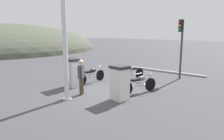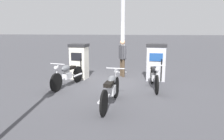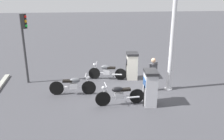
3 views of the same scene
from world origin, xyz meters
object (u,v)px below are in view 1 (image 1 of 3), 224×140
(fuel_pump_near, at_px, (120,83))
(roadside_traffic_light, at_px, (181,39))
(motorcycle_near_pump, at_px, (140,83))
(canopy_support_pole, at_px, (65,48))
(motorcycle_extra, at_px, (131,72))
(fuel_pump_far, at_px, (72,72))
(attendant_person, at_px, (81,75))
(motorcycle_far_pump, at_px, (92,75))

(fuel_pump_near, height_order, roadside_traffic_light, roadside_traffic_light)
(motorcycle_near_pump, height_order, roadside_traffic_light, roadside_traffic_light)
(canopy_support_pole, bearing_deg, motorcycle_extra, -0.32)
(fuel_pump_near, bearing_deg, motorcycle_near_pump, -3.75)
(motorcycle_extra, xyz_separation_m, roadside_traffic_light, (2.35, -1.96, 1.97))
(fuel_pump_far, bearing_deg, roadside_traffic_light, -31.96)
(fuel_pump_far, bearing_deg, attendant_person, -112.27)
(fuel_pump_near, xyz_separation_m, attendant_person, (-0.59, 1.81, 0.18))
(fuel_pump_far, height_order, motorcycle_far_pump, fuel_pump_far)
(motorcycle_far_pump, height_order, attendant_person, attendant_person)
(motorcycle_far_pump, relative_size, attendant_person, 1.29)
(fuel_pump_far, xyz_separation_m, motorcycle_far_pump, (1.27, -0.16, -0.29))
(motorcycle_extra, relative_size, attendant_person, 1.31)
(roadside_traffic_light, bearing_deg, canopy_support_pole, 164.19)
(motorcycle_extra, bearing_deg, roadside_traffic_light, -39.74)
(attendant_person, distance_m, canopy_support_pole, 1.54)
(fuel_pump_far, bearing_deg, motorcycle_near_pump, -67.39)
(fuel_pump_far, distance_m, motorcycle_extra, 3.55)
(roadside_traffic_light, distance_m, canopy_support_pole, 7.28)
(fuel_pump_near, distance_m, attendant_person, 1.91)
(motorcycle_near_pump, relative_size, motorcycle_far_pump, 0.97)
(fuel_pump_near, bearing_deg, canopy_support_pole, 129.46)
(motorcycle_far_pump, relative_size, canopy_support_pole, 0.46)
(attendant_person, height_order, roadside_traffic_light, roadside_traffic_light)
(canopy_support_pole, bearing_deg, motorcycle_near_pump, -33.14)
(fuel_pump_far, distance_m, canopy_support_pole, 2.53)
(fuel_pump_far, relative_size, roadside_traffic_light, 0.42)
(fuel_pump_far, xyz_separation_m, attendant_person, (-0.59, -1.43, 0.17))
(motorcycle_far_pump, relative_size, motorcycle_extra, 0.98)
(fuel_pump_near, relative_size, attendant_person, 0.91)
(roadside_traffic_light, bearing_deg, motorcycle_near_pump, 178.22)
(motorcycle_near_pump, bearing_deg, roadside_traffic_light, -1.78)
(motorcycle_extra, distance_m, canopy_support_pole, 4.96)
(fuel_pump_near, distance_m, fuel_pump_far, 3.24)
(motorcycle_near_pump, distance_m, motorcycle_far_pump, 3.18)
(motorcycle_near_pump, distance_m, roadside_traffic_light, 4.62)
(fuel_pump_far, relative_size, motorcycle_far_pump, 0.72)
(motorcycle_near_pump, height_order, motorcycle_extra, motorcycle_extra)
(attendant_person, height_order, canopy_support_pole, canopy_support_pole)
(fuel_pump_far, height_order, motorcycle_near_pump, fuel_pump_far)
(fuel_pump_near, distance_m, canopy_support_pole, 2.71)
(roadside_traffic_light, bearing_deg, motorcycle_extra, 140.26)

